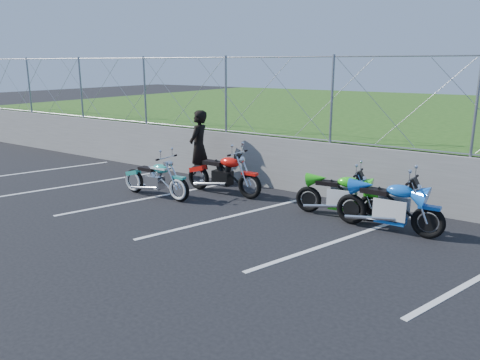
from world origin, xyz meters
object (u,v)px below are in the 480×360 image
Objects in this scene: sportbike_blue at (390,208)px; person_standing at (199,147)px; sportbike_green at (341,197)px; naked_orange at (224,176)px; cruiser_turquoise at (156,180)px.

person_standing reaches higher than sportbike_blue.
naked_orange is at bearing 171.73° from sportbike_green.
sportbike_green is 4.29m from person_standing.
cruiser_turquoise reaches higher than sportbike_green.
cruiser_turquoise is 4.33m from sportbike_green.
person_standing is at bearing 164.66° from sportbike_green.
sportbike_green is at bearing 68.69° from person_standing.
sportbike_blue is at bearing -23.13° from sportbike_green.
sportbike_green is at bearing -0.94° from naked_orange.
naked_orange is 1.14× the size of sportbike_green.
person_standing reaches higher than sportbike_green.
person_standing is at bearing 169.99° from sportbike_blue.
cruiser_turquoise is 1.73m from person_standing.
sportbike_green is (3.01, -0.01, -0.04)m from naked_orange.
sportbike_blue is (5.29, 0.80, 0.05)m from cruiser_turquoise.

